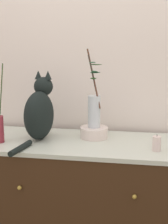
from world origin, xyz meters
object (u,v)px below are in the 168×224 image
Objects in this scene: bowl_porcelain at (94,132)px; cat_sitting at (39,112)px; candle_pillar at (157,144)px; sideboard at (84,210)px; vase_glass_clear at (94,108)px.

cat_sitting is at bearing -165.96° from bowl_porcelain.
bowl_porcelain is at bearing 152.52° from candle_pillar.
cat_sitting reaches higher than sideboard.
bowl_porcelain is at bearing 14.04° from cat_sitting.
sideboard is 2.94× the size of cat_sitting.
bowl_porcelain is 0.42m from candle_pillar.
cat_sitting is 2.80× the size of bowl_porcelain.
cat_sitting is at bearing -166.71° from vase_glass_clear.
cat_sitting is 0.33m from vase_glass_clear.
candle_pillar reaches higher than bowl_porcelain.
bowl_porcelain is (0.05, 0.09, 0.49)m from sideboard.
candle_pillar is (0.42, -0.11, 0.49)m from sideboard.
sideboard is 0.68m from cat_sitting.
bowl_porcelain reaches higher than sideboard.
vase_glass_clear is (0.05, 0.08, 0.64)m from sideboard.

